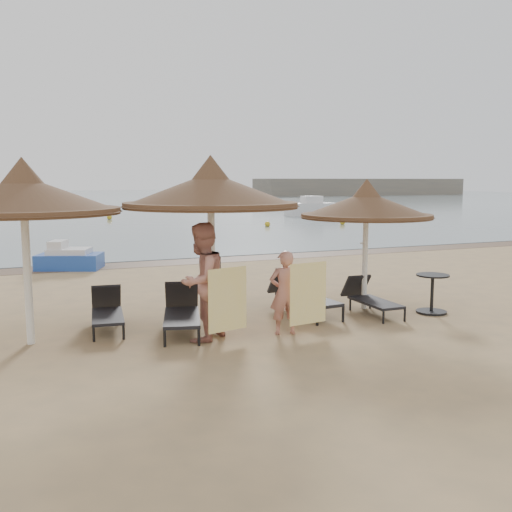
{
  "coord_description": "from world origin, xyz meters",
  "views": [
    {
      "loc": [
        -3.08,
        -9.46,
        2.79
      ],
      "look_at": [
        1.35,
        1.2,
        1.24
      ],
      "focal_mm": 40.0,
      "sensor_mm": 36.0,
      "label": 1
    }
  ],
  "objects_px": {
    "side_table": "(432,295)",
    "person_left": "(202,272)",
    "lounger_near_right": "(301,294)",
    "palapa_left": "(23,196)",
    "lounger_near_left": "(182,311)",
    "lounger_far_left": "(107,310)",
    "person_right": "(285,286)",
    "palapa_right": "(366,206)",
    "palapa_center": "(211,191)",
    "lounger_far_right": "(369,297)",
    "pedal_boat": "(69,258)"
  },
  "relations": [
    {
      "from": "palapa_left",
      "to": "lounger_far_left",
      "type": "distance_m",
      "value": 2.64
    },
    {
      "from": "lounger_near_left",
      "to": "side_table",
      "type": "height_order",
      "value": "lounger_near_left"
    },
    {
      "from": "side_table",
      "to": "person_left",
      "type": "distance_m",
      "value": 5.14
    },
    {
      "from": "lounger_far_left",
      "to": "person_right",
      "type": "bearing_deg",
      "value": -23.08
    },
    {
      "from": "lounger_far_right",
      "to": "side_table",
      "type": "distance_m",
      "value": 1.32
    },
    {
      "from": "palapa_center",
      "to": "person_right",
      "type": "distance_m",
      "value": 2.21
    },
    {
      "from": "lounger_near_right",
      "to": "palapa_left",
      "type": "bearing_deg",
      "value": 178.77
    },
    {
      "from": "palapa_right",
      "to": "person_right",
      "type": "bearing_deg",
      "value": -153.93
    },
    {
      "from": "side_table",
      "to": "person_right",
      "type": "height_order",
      "value": "person_right"
    },
    {
      "from": "palapa_left",
      "to": "person_right",
      "type": "bearing_deg",
      "value": -14.34
    },
    {
      "from": "palapa_right",
      "to": "palapa_center",
      "type": "bearing_deg",
      "value": -175.13
    },
    {
      "from": "palapa_center",
      "to": "lounger_near_right",
      "type": "height_order",
      "value": "palapa_center"
    },
    {
      "from": "palapa_center",
      "to": "lounger_far_right",
      "type": "relative_size",
      "value": 1.96
    },
    {
      "from": "pedal_boat",
      "to": "lounger_near_left",
      "type": "bearing_deg",
      "value": -60.07
    },
    {
      "from": "palapa_right",
      "to": "pedal_boat",
      "type": "bearing_deg",
      "value": 123.55
    },
    {
      "from": "lounger_near_left",
      "to": "person_right",
      "type": "relative_size",
      "value": 1.12
    },
    {
      "from": "pedal_boat",
      "to": "palapa_left",
      "type": "bearing_deg",
      "value": -77.57
    },
    {
      "from": "lounger_near_right",
      "to": "person_left",
      "type": "distance_m",
      "value": 2.93
    },
    {
      "from": "lounger_near_right",
      "to": "person_right",
      "type": "bearing_deg",
      "value": -131.5
    },
    {
      "from": "lounger_near_left",
      "to": "pedal_boat",
      "type": "xyz_separation_m",
      "value": [
        -1.33,
        8.59,
        -0.05
      ]
    },
    {
      "from": "lounger_near_right",
      "to": "person_left",
      "type": "xyz_separation_m",
      "value": [
        -2.55,
        -1.2,
        0.79
      ]
    },
    {
      "from": "palapa_center",
      "to": "pedal_boat",
      "type": "distance_m",
      "value": 9.09
    },
    {
      "from": "palapa_left",
      "to": "palapa_right",
      "type": "bearing_deg",
      "value": 1.09
    },
    {
      "from": "lounger_far_left",
      "to": "lounger_near_right",
      "type": "bearing_deg",
      "value": 2.88
    },
    {
      "from": "lounger_near_right",
      "to": "person_right",
      "type": "distance_m",
      "value": 1.82
    },
    {
      "from": "palapa_left",
      "to": "lounger_far_left",
      "type": "relative_size",
      "value": 1.84
    },
    {
      "from": "palapa_left",
      "to": "palapa_center",
      "type": "distance_m",
      "value": 3.21
    },
    {
      "from": "palapa_right",
      "to": "person_right",
      "type": "relative_size",
      "value": 1.6
    },
    {
      "from": "palapa_center",
      "to": "person_right",
      "type": "relative_size",
      "value": 1.84
    },
    {
      "from": "palapa_left",
      "to": "person_left",
      "type": "bearing_deg",
      "value": -17.69
    },
    {
      "from": "palapa_center",
      "to": "person_left",
      "type": "relative_size",
      "value": 1.37
    },
    {
      "from": "lounger_far_right",
      "to": "palapa_right",
      "type": "bearing_deg",
      "value": 72.54
    },
    {
      "from": "lounger_far_left",
      "to": "side_table",
      "type": "relative_size",
      "value": 2.11
    },
    {
      "from": "lounger_near_left",
      "to": "lounger_near_right",
      "type": "xyz_separation_m",
      "value": [
        2.72,
        0.47,
        0.02
      ]
    },
    {
      "from": "palapa_right",
      "to": "lounger_far_left",
      "type": "height_order",
      "value": "palapa_right"
    },
    {
      "from": "palapa_left",
      "to": "person_left",
      "type": "distance_m",
      "value": 3.21
    },
    {
      "from": "palapa_right",
      "to": "person_right",
      "type": "height_order",
      "value": "palapa_right"
    },
    {
      "from": "palapa_left",
      "to": "palapa_right",
      "type": "height_order",
      "value": "palapa_left"
    },
    {
      "from": "lounger_far_right",
      "to": "pedal_boat",
      "type": "relative_size",
      "value": 0.76
    },
    {
      "from": "lounger_far_left",
      "to": "pedal_boat",
      "type": "relative_size",
      "value": 0.79
    },
    {
      "from": "person_right",
      "to": "palapa_left",
      "type": "bearing_deg",
      "value": -2.36
    },
    {
      "from": "person_left",
      "to": "lounger_near_right",
      "type": "bearing_deg",
      "value": 167.32
    },
    {
      "from": "palapa_right",
      "to": "lounger_far_right",
      "type": "height_order",
      "value": "palapa_right"
    },
    {
      "from": "side_table",
      "to": "lounger_near_right",
      "type": "bearing_deg",
      "value": 156.51
    },
    {
      "from": "palapa_left",
      "to": "lounger_far_right",
      "type": "bearing_deg",
      "value": -2.47
    },
    {
      "from": "lounger_far_right",
      "to": "person_left",
      "type": "relative_size",
      "value": 0.7
    },
    {
      "from": "lounger_far_left",
      "to": "person_right",
      "type": "distance_m",
      "value": 3.41
    },
    {
      "from": "lounger_near_right",
      "to": "lounger_far_left",
      "type": "bearing_deg",
      "value": 171.6
    },
    {
      "from": "palapa_center",
      "to": "palapa_left",
      "type": "bearing_deg",
      "value": 176.85
    },
    {
      "from": "side_table",
      "to": "pedal_boat",
      "type": "distance_m",
      "value": 11.32
    }
  ]
}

